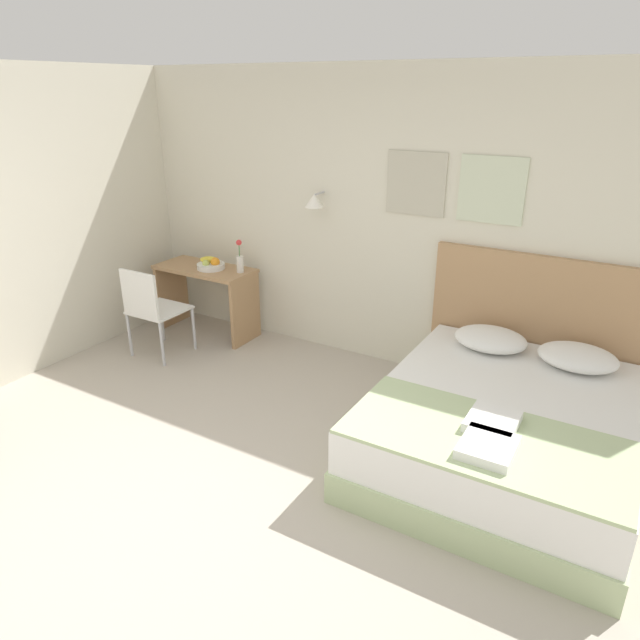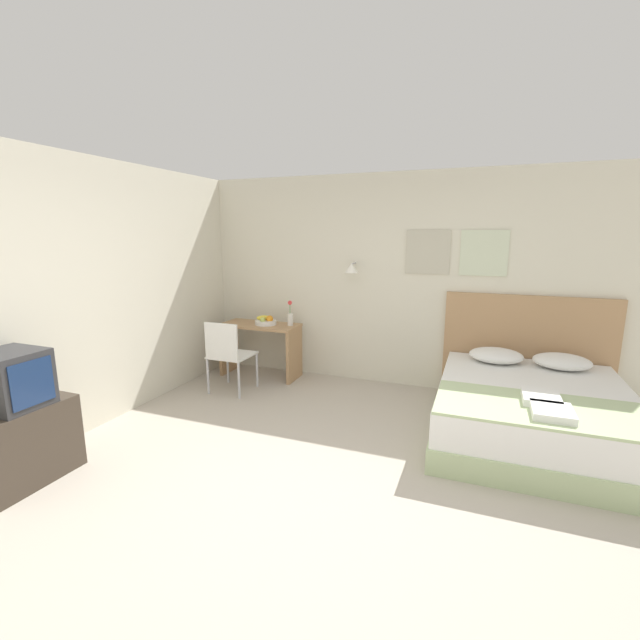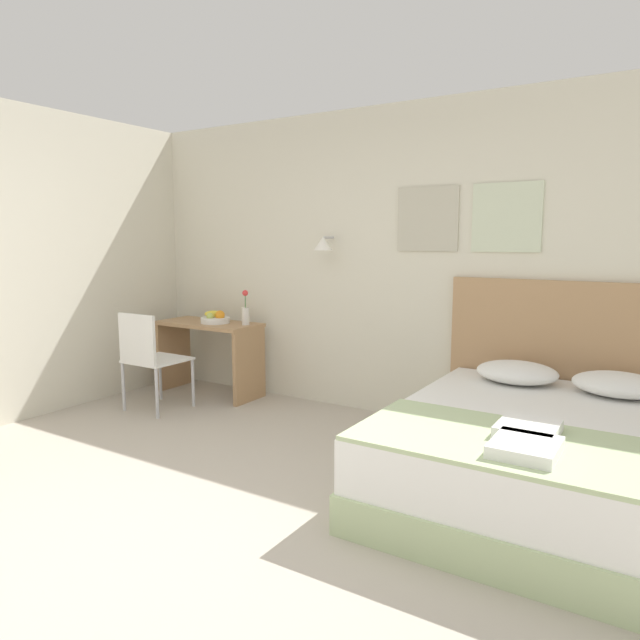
# 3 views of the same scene
# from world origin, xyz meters

# --- Properties ---
(ground_plane) EXTENTS (24.00, 24.00, 0.00)m
(ground_plane) POSITION_xyz_m (0.00, 0.00, 0.00)
(ground_plane) COLOR #B2A899
(wall_back) EXTENTS (5.90, 0.31, 2.65)m
(wall_back) POSITION_xyz_m (0.01, 2.62, 1.33)
(wall_back) COLOR beige
(wall_back) RESTS_ON ground_plane
(bed) EXTENTS (1.70, 2.01, 0.52)m
(bed) POSITION_xyz_m (1.51, 1.53, 0.26)
(bed) COLOR #B2C693
(bed) RESTS_ON ground_plane
(headboard) EXTENTS (1.82, 0.06, 1.24)m
(headboard) POSITION_xyz_m (1.51, 2.56, 0.62)
(headboard) COLOR #A87F56
(headboard) RESTS_ON ground_plane
(pillow_left) EXTENTS (0.57, 0.46, 0.15)m
(pillow_left) POSITION_xyz_m (1.19, 2.25, 0.59)
(pillow_left) COLOR white
(pillow_left) RESTS_ON bed
(pillow_right) EXTENTS (0.57, 0.46, 0.15)m
(pillow_right) POSITION_xyz_m (1.83, 2.25, 0.59)
(pillow_right) COLOR white
(pillow_right) RESTS_ON bed
(throw_blanket) EXTENTS (1.65, 0.80, 0.02)m
(throw_blanket) POSITION_xyz_m (1.51, 0.95, 0.53)
(throw_blanket) COLOR #B2C693
(throw_blanket) RESTS_ON bed
(folded_towel_near_foot) EXTENTS (0.29, 0.33, 0.06)m
(folded_towel_near_foot) POSITION_xyz_m (1.51, 1.09, 0.57)
(folded_towel_near_foot) COLOR white
(folded_towel_near_foot) RESTS_ON throw_blanket
(folded_towel_mid_bed) EXTENTS (0.30, 0.34, 0.06)m
(folded_towel_mid_bed) POSITION_xyz_m (1.56, 0.81, 0.57)
(folded_towel_mid_bed) COLOR white
(folded_towel_mid_bed) RESTS_ON throw_blanket
(desk) EXTENTS (1.05, 0.48, 0.72)m
(desk) POSITION_xyz_m (-1.77, 2.26, 0.50)
(desk) COLOR #A87F56
(desk) RESTS_ON ground_plane
(desk_chair) EXTENTS (0.47, 0.47, 0.90)m
(desk_chair) POSITION_xyz_m (-1.83, 1.53, 0.53)
(desk_chair) COLOR white
(desk_chair) RESTS_ON ground_plane
(fruit_bowl) EXTENTS (0.29, 0.28, 0.13)m
(fruit_bowl) POSITION_xyz_m (-1.68, 2.26, 0.77)
(fruit_bowl) COLOR silver
(fruit_bowl) RESTS_ON desk
(flower_vase) EXTENTS (0.07, 0.07, 0.33)m
(flower_vase) POSITION_xyz_m (-1.35, 2.31, 0.85)
(flower_vase) COLOR silver
(flower_vase) RESTS_ON desk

